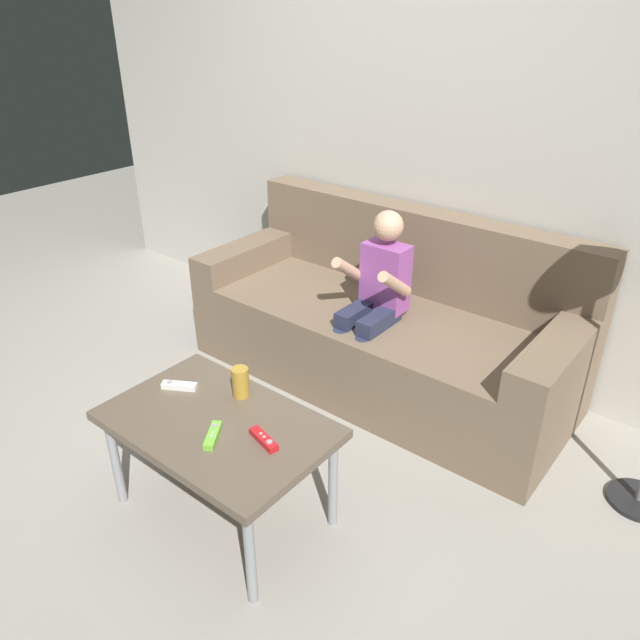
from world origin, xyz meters
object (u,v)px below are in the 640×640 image
Objects in this scene: coffee_table at (218,430)px; soda_can at (241,382)px; person_seated_on_couch at (375,297)px; game_remote_white_far_corner at (179,386)px; couch at (385,327)px; game_remote_lime_center at (213,435)px; game_remote_red_near_edge at (264,439)px.

soda_can is at bearing 104.37° from coffee_table.
person_seated_on_couch is at bearing 90.94° from coffee_table.
couch is at bearing 79.98° from game_remote_white_far_corner.
soda_can is (0.02, -1.05, 0.21)m from couch.
game_remote_lime_center is (0.06, -0.08, 0.06)m from coffee_table.
game_remote_white_far_corner is (-0.25, -0.99, -0.09)m from person_seated_on_couch.
game_remote_lime_center is (0.08, -1.12, -0.09)m from person_seated_on_couch.
couch is 16.20× the size of soda_can.
soda_can is at bearing 113.77° from game_remote_lime_center.
game_remote_red_near_edge is at bearing -29.82° from soda_can.
game_remote_white_far_corner is at bearing 159.36° from game_remote_lime_center.
person_seated_on_couch reaches higher than game_remote_white_far_corner.
game_remote_red_near_edge is (0.22, 0.02, 0.06)m from coffee_table.
person_seated_on_couch is 0.88m from soda_can.
coffee_table is at bearing -75.63° from soda_can.
person_seated_on_couch is at bearing 88.26° from soda_can.
person_seated_on_couch is at bearing 75.77° from game_remote_white_far_corner.
coffee_table is 0.21m from soda_can.
coffee_table is 6.90× the size of soda_can.
couch is 2.06× the size of person_seated_on_couch.
soda_can reaches higher than game_remote_white_far_corner.
coffee_table is at bearing 130.50° from game_remote_lime_center.
couch is at bearing 95.58° from game_remote_lime_center.
couch is at bearing 91.00° from soda_can.
couch reaches higher than game_remote_lime_center.
person_seated_on_couch reaches higher than coffee_table.
game_remote_red_near_edge and game_remote_lime_center have the same top height.
person_seated_on_couch is at bearing -75.86° from couch.
game_remote_lime_center is at bearing -84.42° from couch.
person_seated_on_couch is 1.03m from game_remote_white_far_corner.
coffee_table is 5.83× the size of game_remote_red_near_edge.
game_remote_red_near_edge is at bearing -76.86° from couch.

